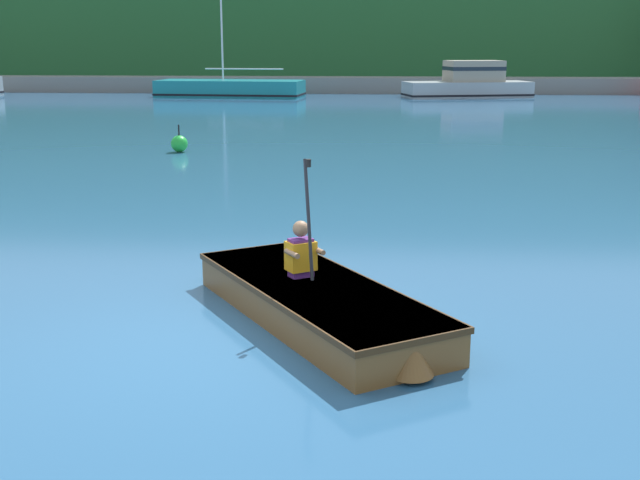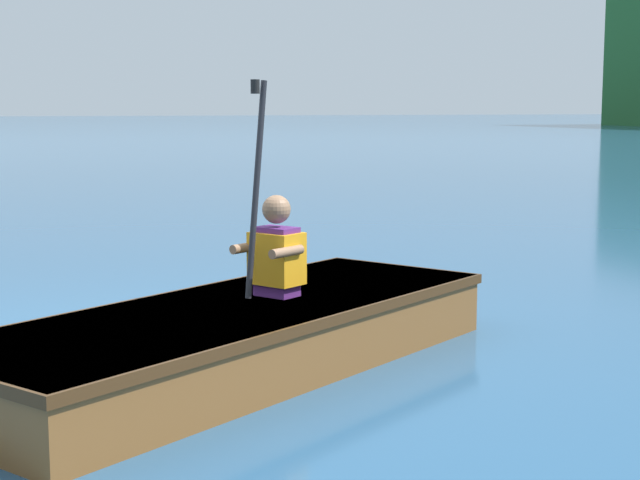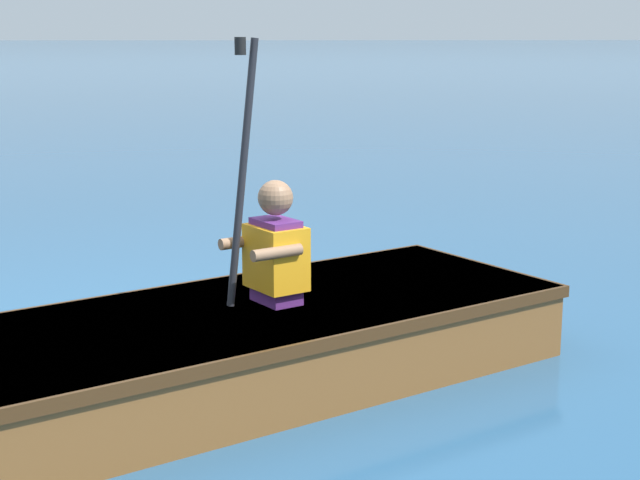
% 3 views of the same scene
% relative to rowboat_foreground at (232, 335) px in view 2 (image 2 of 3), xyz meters
% --- Properties ---
extents(ground_plane, '(300.00, 300.00, 0.00)m').
position_rel_rowboat_foreground_xyz_m(ground_plane, '(-1.02, -0.70, -0.22)').
color(ground_plane, '#28567F').
extents(rowboat_foreground, '(2.93, 3.64, 0.38)m').
position_rel_rowboat_foreground_xyz_m(rowboat_foreground, '(0.00, 0.00, 0.00)').
color(rowboat_foreground, brown).
rests_on(rowboat_foreground, ground).
extents(person_paddler, '(0.45, 0.45, 1.27)m').
position_rel_rowboat_foreground_xyz_m(person_paddler, '(-0.21, 0.33, 0.44)').
color(person_paddler, '#592672').
rests_on(person_paddler, rowboat_foreground).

